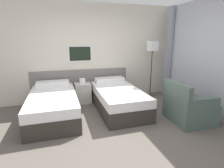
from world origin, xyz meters
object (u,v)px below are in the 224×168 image
Objects in this scene: bed_near_door at (53,105)px; bed_near_window at (118,99)px; floor_lamp at (152,50)px; nightstand at (83,93)px; armchair at (188,108)px.

bed_near_window is (1.54, 0.00, 0.00)m from bed_near_door.
floor_lamp is (2.81, 0.64, 1.14)m from bed_near_door.
nightstand reaches higher than bed_near_window.
floor_lamp is 1.87× the size of armchair.
floor_lamp reaches higher than armchair.
nightstand is 2.34m from floor_lamp.
bed_near_window is at bearing 0.00° from bed_near_door.
nightstand reaches higher than bed_near_door.
armchair reaches higher than bed_near_window.
floor_lamp reaches higher than nightstand.
floor_lamp reaches higher than bed_near_window.
bed_near_door is 2.85× the size of nightstand.
bed_near_door is at bearing 72.02° from armchair.
armchair reaches higher than nightstand.
armchair is at bearing -41.19° from bed_near_window.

